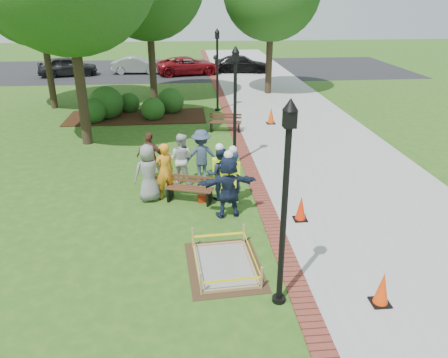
{
  "coord_description": "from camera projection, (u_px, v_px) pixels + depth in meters",
  "views": [
    {
      "loc": [
        -0.56,
        -10.2,
        5.9
      ],
      "look_at": [
        0.5,
        1.2,
        1.0
      ],
      "focal_mm": 35.0,
      "sensor_mm": 36.0,
      "label": 1
    }
  ],
  "objects": [
    {
      "name": "cone_back",
      "position": [
        301.0,
        209.0,
        12.15
      ],
      "size": [
        0.37,
        0.37,
        0.74
      ],
      "color": "black",
      "rests_on": "ground"
    },
    {
      "name": "brick_edging",
      "position": [
        233.0,
        125.0,
        21.0
      ],
      "size": [
        0.5,
        60.0,
        0.03
      ],
      "primitive_type": "cube",
      "color": "maroon",
      "rests_on": "ground"
    },
    {
      "name": "parking_lot",
      "position": [
        189.0,
        69.0,
        36.42
      ],
      "size": [
        36.0,
        12.0,
        0.01
      ],
      "primitive_type": "cube",
      "color": "black",
      "rests_on": "ground"
    },
    {
      "name": "hivis_worker_c",
      "position": [
        220.0,
        172.0,
        13.23
      ],
      "size": [
        0.53,
        0.35,
        1.8
      ],
      "color": "#1C274B",
      "rests_on": "ground"
    },
    {
      "name": "cone_far",
      "position": [
        271.0,
        116.0,
        21.14
      ],
      "size": [
        0.42,
        0.42,
        0.82
      ],
      "color": "black",
      "rests_on": "ground"
    },
    {
      "name": "parked_car_b",
      "position": [
        138.0,
        74.0,
        34.53
      ],
      "size": [
        2.08,
        4.35,
        1.39
      ],
      "primitive_type": "imported",
      "rotation": [
        0.0,
        0.0,
        1.52
      ],
      "color": "#9B9B9F",
      "rests_on": "ground"
    },
    {
      "name": "sidewalk",
      "position": [
        299.0,
        124.0,
        21.28
      ],
      "size": [
        6.0,
        60.0,
        0.02
      ],
      "primitive_type": "cube",
      "color": "#9E9E99",
      "rests_on": "ground"
    },
    {
      "name": "casual_person_a",
      "position": [
        149.0,
        173.0,
        13.15
      ],
      "size": [
        0.65,
        0.52,
        1.78
      ],
      "color": "gray",
      "rests_on": "ground"
    },
    {
      "name": "shrub_c",
      "position": [
        154.0,
        119.0,
        22.08
      ],
      "size": [
        1.18,
        1.18,
        1.18
      ],
      "primitive_type": "sphere",
      "color": "#154313",
      "rests_on": "ground"
    },
    {
      "name": "wet_concrete_pad",
      "position": [
        224.0,
        258.0,
        10.12
      ],
      "size": [
        1.85,
        2.41,
        0.55
      ],
      "color": "#47331E",
      "rests_on": "ground"
    },
    {
      "name": "shrub_a",
      "position": [
        94.0,
        122.0,
        21.57
      ],
      "size": [
        1.26,
        1.26,
        1.26
      ],
      "primitive_type": "sphere",
      "color": "#154313",
      "rests_on": "ground"
    },
    {
      "name": "parked_car_c",
      "position": [
        189.0,
        75.0,
        34.12
      ],
      "size": [
        2.8,
        4.87,
        1.49
      ],
      "primitive_type": "imported",
      "rotation": [
        0.0,
        0.0,
        1.76
      ],
      "color": "maroon",
      "rests_on": "ground"
    },
    {
      "name": "bench_near",
      "position": [
        190.0,
        194.0,
        13.3
      ],
      "size": [
        1.51,
        0.91,
        0.78
      ],
      "color": "brown",
      "rests_on": "ground"
    },
    {
      "name": "lamp_near",
      "position": [
        285.0,
        193.0,
        8.09
      ],
      "size": [
        0.28,
        0.28,
        4.26
      ],
      "color": "black",
      "rests_on": "ground"
    },
    {
      "name": "hivis_worker_a",
      "position": [
        228.0,
        184.0,
        12.16
      ],
      "size": [
        0.63,
        0.45,
        1.98
      ],
      "color": "#16243A",
      "rests_on": "ground"
    },
    {
      "name": "shrub_b",
      "position": [
        108.0,
        117.0,
        22.41
      ],
      "size": [
        1.72,
        1.72,
        1.72
      ],
      "primitive_type": "sphere",
      "color": "#154313",
      "rests_on": "ground"
    },
    {
      "name": "casual_person_c",
      "position": [
        181.0,
        159.0,
        14.37
      ],
      "size": [
        0.64,
        0.54,
        1.72
      ],
      "color": "silver",
      "rests_on": "ground"
    },
    {
      "name": "lamp_far",
      "position": [
        217.0,
        64.0,
        22.74
      ],
      "size": [
        0.28,
        0.28,
        4.26
      ],
      "color": "black",
      "rests_on": "ground"
    },
    {
      "name": "shrub_e",
      "position": [
        130.0,
        112.0,
        23.44
      ],
      "size": [
        1.11,
        1.11,
        1.11
      ],
      "primitive_type": "sphere",
      "color": "#154313",
      "rests_on": "ground"
    },
    {
      "name": "bench_far",
      "position": [
        225.0,
        126.0,
        20.04
      ],
      "size": [
        1.54,
        0.76,
        0.8
      ],
      "color": "#542D1D",
      "rests_on": "ground"
    },
    {
      "name": "casual_person_d",
      "position": [
        151.0,
        157.0,
        14.49
      ],
      "size": [
        0.64,
        0.54,
        1.71
      ],
      "color": "brown",
      "rests_on": "ground"
    },
    {
      "name": "mulch_bed",
      "position": [
        137.0,
        117.0,
        22.43
      ],
      "size": [
        7.0,
        3.0,
        0.05
      ],
      "primitive_type": "cube",
      "color": "#381E0F",
      "rests_on": "ground"
    },
    {
      "name": "parked_car_d",
      "position": [
        242.0,
        72.0,
        35.1
      ],
      "size": [
        2.45,
        4.56,
        1.42
      ],
      "primitive_type": "imported",
      "rotation": [
        0.0,
        0.0,
        1.44
      ],
      "color": "black",
      "rests_on": "ground"
    },
    {
      "name": "casual_person_e",
      "position": [
        201.0,
        156.0,
        14.55
      ],
      "size": [
        0.6,
        0.41,
        1.78
      ],
      "color": "#36435F",
      "rests_on": "ground"
    },
    {
      "name": "shrub_d",
      "position": [
        171.0,
        112.0,
        23.36
      ],
      "size": [
        1.4,
        1.4,
        1.4
      ],
      "primitive_type": "sphere",
      "color": "#154313",
      "rests_on": "ground"
    },
    {
      "name": "parked_car_a",
      "position": [
        69.0,
        76.0,
        33.5
      ],
      "size": [
        3.12,
        5.25,
        1.6
      ],
      "primitive_type": "imported",
      "rotation": [
        0.0,
        0.0,
        1.78
      ],
      "color": "black",
      "rests_on": "ground"
    },
    {
      "name": "hivis_worker_b",
      "position": [
        233.0,
        175.0,
        13.02
      ],
      "size": [
        0.63,
        0.59,
        1.8
      ],
      "color": "#1B2A47",
      "rests_on": "ground"
    },
    {
      "name": "ground",
      "position": [
        210.0,
        231.0,
        11.71
      ],
      "size": [
        100.0,
        100.0,
        0.0
      ],
      "primitive_type": "plane",
      "color": "#285116",
      "rests_on": "ground"
    },
    {
      "name": "cone_front",
      "position": [
        382.0,
        289.0,
        8.83
      ],
      "size": [
        0.39,
        0.39,
        0.77
      ],
      "color": "black",
      "rests_on": "ground"
    },
    {
      "name": "casual_person_b",
      "position": [
        164.0,
        171.0,
        13.3
      ],
      "size": [
        0.67,
        0.57,
        1.77
      ],
      "color": "orange",
      "rests_on": "ground"
    },
    {
      "name": "lamp_mid",
      "position": [
        235.0,
        98.0,
        15.41
      ],
      "size": [
        0.28,
        0.28,
        4.26
      ],
      "color": "black",
      "rests_on": "ground"
    },
    {
      "name": "toolbox",
      "position": [
        204.0,
        199.0,
        13.35
      ],
      "size": [
        0.41,
        0.26,
        0.2
      ],
      "primitive_type": "cube",
      "rotation": [
        0.0,
        0.0,
        0.12
      ],
      "color": "#A1260C",
      "rests_on": "ground"
    }
  ]
}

